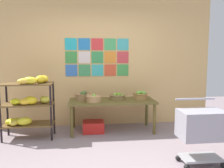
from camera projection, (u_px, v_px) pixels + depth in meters
ground at (108, 164)px, 3.27m from camera, size 9.80×9.80×0.00m
back_wall_with_art at (99, 58)px, 5.00m from camera, size 4.88×0.07×2.90m
banana_shelf_unit at (28, 102)px, 4.19m from camera, size 0.89×0.49×1.16m
display_table at (112, 103)px, 4.64m from camera, size 1.69×0.70×0.63m
fruit_basket_back_right at (117, 97)px, 4.70m from camera, size 0.32×0.32×0.13m
fruit_basket_right at (83, 96)px, 4.65m from camera, size 0.31×0.31×0.19m
fruit_basket_left at (140, 95)px, 4.67m from camera, size 0.29×0.29×0.18m
fruit_basket_centre at (94, 98)px, 4.42m from camera, size 0.31×0.31×0.16m
produce_crate_under_table at (93, 127)px, 4.63m from camera, size 0.41×0.35×0.21m
shopping_cart at (202, 127)px, 3.19m from camera, size 0.62×0.43×0.90m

